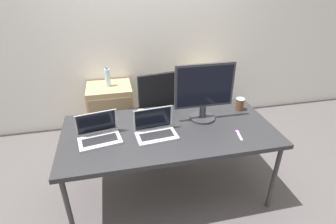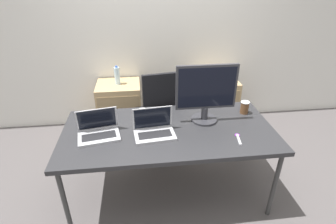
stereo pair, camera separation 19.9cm
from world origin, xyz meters
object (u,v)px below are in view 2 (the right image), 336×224
object	(u,v)px
office_chair	(160,122)
cabinet_right	(214,103)
water_bottle	(117,76)
cabinet_left	(120,108)
monitor	(206,93)
coffee_cup_brown	(245,107)
laptop_right	(154,129)
laptop_left	(98,131)
coffee_cup_white	(143,114)

from	to	relation	value
office_chair	cabinet_right	xyz separation A→B (m)	(0.82, 0.53, -0.06)
cabinet_right	water_bottle	xyz separation A→B (m)	(-1.30, 0.00, 0.46)
cabinet_left	office_chair	bearing A→B (deg)	-47.47
cabinet_left	water_bottle	xyz separation A→B (m)	(0.00, 0.00, 0.46)
monitor	coffee_cup_brown	size ratio (longest dim) A/B	4.48
cabinet_right	laptop_right	distance (m)	1.66
cabinet_left	laptop_left	size ratio (longest dim) A/B	1.86
monitor	laptop_left	bearing A→B (deg)	-171.39
water_bottle	coffee_cup_brown	world-z (taller)	water_bottle
cabinet_left	coffee_cup_brown	bearing A→B (deg)	-38.59
office_chair	water_bottle	distance (m)	0.83
water_bottle	coffee_cup_brown	xyz separation A→B (m)	(1.29, -1.03, -0.01)
laptop_right	coffee_cup_white	size ratio (longest dim) A/B	3.56
cabinet_right	laptop_right	size ratio (longest dim) A/B	1.93
laptop_left	cabinet_right	bearing A→B (deg)	42.07
coffee_cup_brown	coffee_cup_white	bearing A→B (deg)	-179.68
office_chair	coffee_cup_brown	distance (m)	1.02
water_bottle	coffee_cup_brown	distance (m)	1.65
cabinet_left	coffee_cup_brown	world-z (taller)	coffee_cup_brown
water_bottle	laptop_left	world-z (taller)	laptop_left
water_bottle	cabinet_right	bearing A→B (deg)	-0.10
monitor	laptop_right	bearing A→B (deg)	-159.67
laptop_left	monitor	xyz separation A→B (m)	(0.96, 0.14, 0.23)
laptop_left	monitor	world-z (taller)	monitor
cabinet_right	laptop_right	xyz separation A→B (m)	(-0.93, -1.30, 0.44)
coffee_cup_white	coffee_cup_brown	world-z (taller)	coffee_cup_brown
office_chair	cabinet_left	world-z (taller)	office_chair
cabinet_right	monitor	bearing A→B (deg)	-111.66
office_chair	monitor	xyz separation A→B (m)	(0.37, -0.59, 0.62)
laptop_right	office_chair	bearing A→B (deg)	81.62
laptop_left	coffee_cup_brown	size ratio (longest dim) A/B	3.06
laptop_right	coffee_cup_brown	distance (m)	0.95
laptop_right	coffee_cup_white	world-z (taller)	laptop_right
monitor	coffee_cup_white	size ratio (longest dim) A/B	5.40
cabinet_left	coffee_cup_white	distance (m)	1.16
office_chair	coffee_cup_brown	xyz separation A→B (m)	(0.80, -0.49, 0.40)
laptop_left	coffee_cup_brown	bearing A→B (deg)	9.77
coffee_cup_white	cabinet_right	bearing A→B (deg)	45.49
office_chair	cabinet_right	distance (m)	0.98
office_chair	water_bottle	size ratio (longest dim) A/B	4.47
laptop_left	monitor	size ratio (longest dim) A/B	0.68
cabinet_right	coffee_cup_white	size ratio (longest dim) A/B	6.85
water_bottle	laptop_left	distance (m)	1.27
cabinet_left	cabinet_right	bearing A→B (deg)	0.00
cabinet_right	laptop_left	xyz separation A→B (m)	(-1.40, -1.26, 0.44)
water_bottle	monitor	distance (m)	1.43
laptop_left	office_chair	bearing A→B (deg)	51.40
cabinet_right	laptop_left	size ratio (longest dim) A/B	1.86
cabinet_left	laptop_left	bearing A→B (deg)	-94.35
coffee_cup_brown	office_chair	bearing A→B (deg)	148.23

